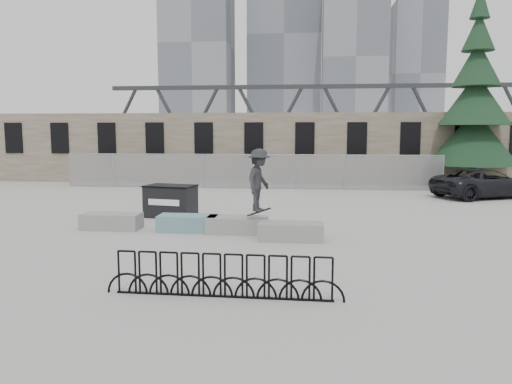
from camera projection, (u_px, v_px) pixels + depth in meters
ground at (206, 231)px, 16.92m from camera, size 120.00×120.00×0.00m
stone_wall at (256, 148)px, 32.68m from camera, size 36.00×2.58×4.50m
chainlink_fence at (249, 171)px, 29.13m from camera, size 22.06×0.06×2.02m
planter_far_left at (112, 221)px, 17.21m from camera, size 2.00×0.90×0.54m
planter_center_left at (188, 222)px, 16.86m from camera, size 2.00×0.90×0.54m
planter_center_right at (237, 224)px, 16.53m from camera, size 2.00×0.90×0.54m
planter_offset at (291, 231)px, 15.46m from camera, size 2.00×0.90×0.54m
dumpster at (171, 201)px, 19.59m from camera, size 2.11×1.52×1.26m
bike_rack at (223, 276)px, 10.12m from camera, size 4.94×0.16×0.90m
spruce_tree at (475, 110)px, 28.86m from camera, size 5.04×5.04×11.50m
skyline_towers at (289, 49)px, 107.09m from camera, size 58.00×28.00×48.00m
truss_bridge at (356, 125)px, 69.68m from camera, size 70.00×3.00×9.80m
suv at (485, 183)px, 25.26m from camera, size 5.89×4.39×1.49m
skateboarder at (259, 180)px, 15.93m from camera, size 1.07×1.45×2.17m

